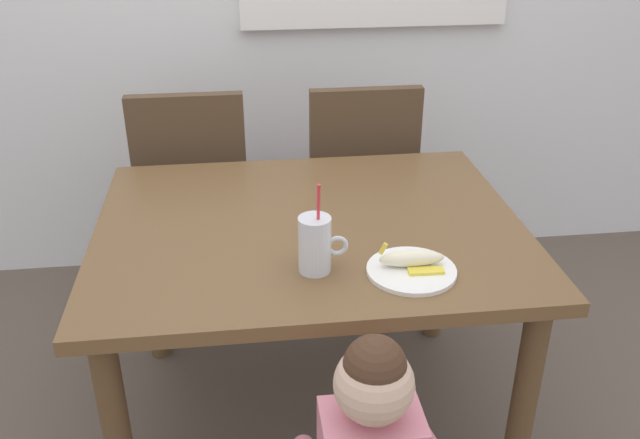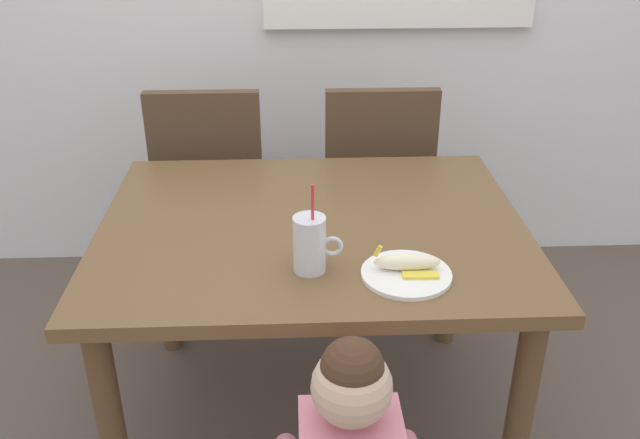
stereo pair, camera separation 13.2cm
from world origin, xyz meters
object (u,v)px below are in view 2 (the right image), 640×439
object	(u,v)px
milk_cup	(310,247)
peeled_banana	(408,263)
dining_table	(312,253)
dining_chair_right	(375,182)
dining_chair_left	(212,185)
snack_plate	(406,274)

from	to	relation	value
milk_cup	peeled_banana	distance (m)	0.25
dining_table	dining_chair_right	xyz separation A→B (m)	(0.28, 0.74, -0.11)
dining_table	dining_chair_left	distance (m)	0.84
dining_chair_left	dining_chair_right	world-z (taller)	same
dining_table	snack_plate	distance (m)	0.40
milk_cup	dining_chair_left	bearing A→B (deg)	109.91
dining_chair_left	snack_plate	bearing A→B (deg)	119.98
dining_table	dining_chair_left	world-z (taller)	dining_chair_left
milk_cup	snack_plate	bearing A→B (deg)	-10.17
peeled_banana	dining_chair_right	bearing A→B (deg)	87.42
dining_chair_left	snack_plate	xyz separation A→B (m)	(0.61, -1.05, 0.21)
snack_plate	dining_chair_left	bearing A→B (deg)	119.98
dining_chair_right	milk_cup	distance (m)	1.08
dining_chair_left	milk_cup	bearing A→B (deg)	109.91
dining_chair_right	dining_table	bearing A→B (deg)	69.29
milk_cup	snack_plate	world-z (taller)	milk_cup
dining_chair_right	peeled_banana	distance (m)	1.06
dining_chair_left	milk_cup	size ratio (longest dim) A/B	3.82
dining_table	snack_plate	bearing A→B (deg)	-53.35
snack_plate	peeled_banana	size ratio (longest dim) A/B	1.33
dining_chair_right	milk_cup	xyz separation A→B (m)	(-0.29, -1.00, 0.28)
dining_table	dining_chair_right	distance (m)	0.80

